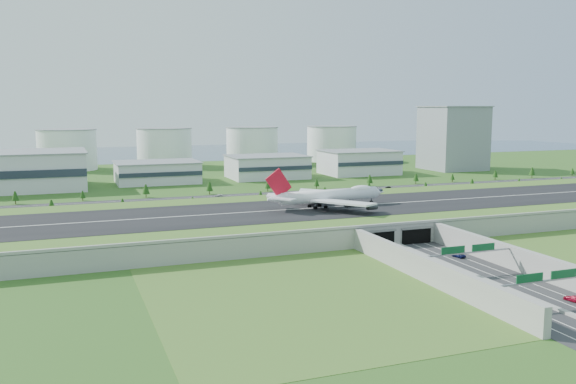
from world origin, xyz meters
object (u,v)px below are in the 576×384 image
object	(u,v)px
car_2	(459,255)
car_6	(520,183)
car_3	(574,299)
car_0	(411,260)
fuel_tank_a	(67,150)
boeing_747	(329,196)
car_1	(486,291)
office_tower	(453,138)
car_5	(388,187)
car_7	(219,195)

from	to	relation	value
car_2	car_6	xyz separation A→B (m)	(170.43, 162.18, -0.01)
car_3	car_6	distance (m)	276.27
car_0	car_2	xyz separation A→B (m)	(20.02, -0.22, -0.02)
car_2	fuel_tank_a	bearing A→B (deg)	-81.98
car_2	car_6	world-z (taller)	car_2
boeing_747	car_1	world-z (taller)	boeing_747
office_tower	car_0	size ratio (longest dim) A/B	11.77
car_5	car_7	xyz separation A→B (m)	(-117.44, 3.67, 0.02)
boeing_747	car_7	bearing A→B (deg)	98.81
fuel_tank_a	car_6	world-z (taller)	fuel_tank_a
car_5	car_6	xyz separation A→B (m)	(98.73, -15.05, 0.10)
car_0	car_7	world-z (taller)	car_0
car_0	car_6	xyz separation A→B (m)	(190.45, 161.96, -0.03)
office_tower	car_2	size ratio (longest dim) A/B	9.85
office_tower	car_5	size ratio (longest dim) A/B	13.68
car_6	car_2	bearing A→B (deg)	120.50
car_0	car_3	bearing A→B (deg)	-88.44
car_6	car_7	distance (m)	216.98
car_3	car_7	size ratio (longest dim) A/B	1.26
car_6	fuel_tank_a	bearing A→B (deg)	40.37
car_2	car_7	distance (m)	186.59
car_0	car_2	distance (m)	20.02
boeing_747	car_5	bearing A→B (deg)	42.52
car_1	fuel_tank_a	bearing A→B (deg)	122.08
car_5	car_6	size ratio (longest dim) A/B	0.73
car_0	car_6	distance (m)	250.00
fuel_tank_a	car_3	xyz separation A→B (m)	(130.12, -440.26, -16.52)
fuel_tank_a	boeing_747	world-z (taller)	fuel_tank_a
boeing_747	car_5	xyz separation A→B (m)	(90.15, 101.18, -12.89)
office_tower	car_5	bearing A→B (deg)	-141.59
car_0	car_3	size ratio (longest dim) A/B	0.79
fuel_tank_a	car_0	bearing A→B (deg)	-73.97
boeing_747	car_6	size ratio (longest dim) A/B	11.69
car_0	car_1	xyz separation A→B (m)	(0.51, -40.32, -0.04)
office_tower	car_2	xyz separation A→B (m)	(-189.29, -270.47, -26.60)
car_5	car_7	distance (m)	117.50
car_1	car_5	bearing A→B (deg)	84.67
fuel_tank_a	car_3	size ratio (longest dim) A/B	8.42
office_tower	car_6	distance (m)	113.10
car_1	car_5	xyz separation A→B (m)	(91.21, 217.33, -0.10)
office_tower	car_3	xyz separation A→B (m)	(-189.88, -325.26, -26.52)
car_3	office_tower	bearing A→B (deg)	-131.03
car_0	car_7	distance (m)	182.50
car_3	car_6	bearing A→B (deg)	-139.01
boeing_747	car_3	distance (m)	132.66
car_7	car_6	bearing A→B (deg)	100.94
fuel_tank_a	car_5	distance (m)	290.89
car_6	car_7	size ratio (longest dim) A/B	1.17
office_tower	car_1	bearing A→B (deg)	-123.91
boeing_747	car_1	distance (m)	116.86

